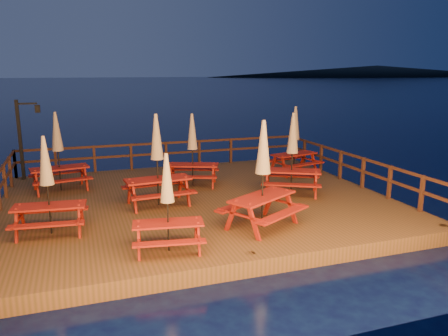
# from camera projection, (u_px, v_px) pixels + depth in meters

# --- Properties ---
(ground) EXTENTS (500.00, 500.00, 0.00)m
(ground) POSITION_uv_depth(u_px,v_px,m) (197.00, 210.00, 14.25)
(ground) COLOR black
(ground) RESTS_ON ground
(deck) EXTENTS (12.00, 10.00, 0.40)m
(deck) POSITION_uv_depth(u_px,v_px,m) (197.00, 204.00, 14.21)
(deck) COLOR #4D3718
(deck) RESTS_ON ground
(deck_piles) EXTENTS (11.44, 9.44, 1.40)m
(deck_piles) POSITION_uv_depth(u_px,v_px,m) (197.00, 219.00, 14.32)
(deck_piles) COLOR #3E2113
(deck_piles) RESTS_ON ground
(railing) EXTENTS (11.80, 9.75, 1.10)m
(railing) POSITION_uv_depth(u_px,v_px,m) (183.00, 164.00, 15.64)
(railing) COLOR #3E2113
(railing) RESTS_ON deck
(lamp_post) EXTENTS (0.85, 0.18, 3.00)m
(lamp_post) POSITION_uv_depth(u_px,v_px,m) (24.00, 132.00, 16.27)
(lamp_post) COLOR black
(lamp_post) RESTS_ON deck
(headland_right) EXTENTS (230.40, 86.40, 7.00)m
(headland_right) POSITION_uv_depth(u_px,v_px,m) (377.00, 71.00, 284.11)
(headland_right) COLOR black
(headland_right) RESTS_ON ground
(picnic_table_0) EXTENTS (2.41, 2.27, 2.72)m
(picnic_table_0) POSITION_uv_depth(u_px,v_px,m) (292.00, 152.00, 14.35)
(picnic_table_0) COLOR maroon
(picnic_table_0) RESTS_ON deck
(picnic_table_1) EXTENTS (2.09, 1.78, 2.81)m
(picnic_table_1) POSITION_uv_depth(u_px,v_px,m) (157.00, 159.00, 13.13)
(picnic_table_1) COLOR maroon
(picnic_table_1) RESTS_ON deck
(picnic_table_2) EXTENTS (1.78, 1.55, 2.28)m
(picnic_table_2) POSITION_uv_depth(u_px,v_px,m) (167.00, 201.00, 9.81)
(picnic_table_2) COLOR maroon
(picnic_table_2) RESTS_ON deck
(picnic_table_3) EXTENTS (1.90, 1.63, 2.51)m
(picnic_table_3) POSITION_uv_depth(u_px,v_px,m) (47.00, 184.00, 10.83)
(picnic_table_3) COLOR maroon
(picnic_table_3) RESTS_ON deck
(picnic_table_4) EXTENTS (2.17, 1.93, 2.67)m
(picnic_table_4) POSITION_uv_depth(u_px,v_px,m) (295.00, 139.00, 17.31)
(picnic_table_4) COLOR maroon
(picnic_table_4) RESTS_ON deck
(picnic_table_5) EXTENTS (2.13, 1.86, 2.70)m
(picnic_table_5) POSITION_uv_depth(u_px,v_px,m) (58.00, 150.00, 14.79)
(picnic_table_5) COLOR maroon
(picnic_table_5) RESTS_ON deck
(picnic_table_6) EXTENTS (2.22, 2.04, 2.58)m
(picnic_table_6) POSITION_uv_depth(u_px,v_px,m) (192.00, 149.00, 15.46)
(picnic_table_6) COLOR maroon
(picnic_table_6) RESTS_ON deck
(picnic_table_7) EXTENTS (2.53, 2.39, 2.83)m
(picnic_table_7) POSITION_uv_depth(u_px,v_px,m) (263.00, 173.00, 11.28)
(picnic_table_7) COLOR maroon
(picnic_table_7) RESTS_ON deck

